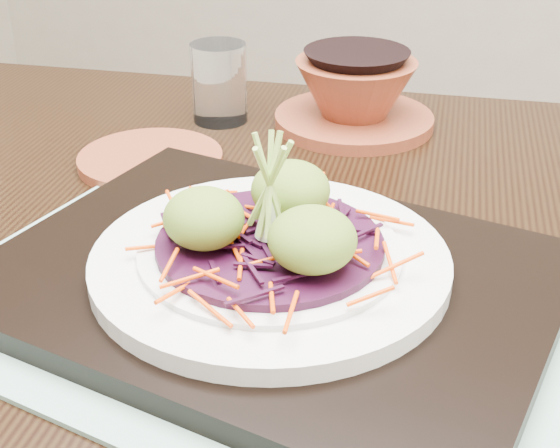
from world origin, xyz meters
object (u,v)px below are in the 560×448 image
at_px(white_plate, 270,259).
at_px(terracotta_bowl_set, 355,97).
at_px(terracotta_side_plate, 150,159).
at_px(water_glass, 219,83).
at_px(dining_table, 328,351).
at_px(serving_tray, 270,280).

distance_m(white_plate, terracotta_bowl_set, 0.36).
xyz_separation_m(white_plate, terracotta_side_plate, (-0.21, 0.18, -0.03)).
xyz_separation_m(white_plate, water_glass, (-0.20, 0.32, 0.01)).
distance_m(dining_table, water_glass, 0.36).
distance_m(white_plate, terracotta_side_plate, 0.28).
relative_size(serving_tray, water_glass, 4.52).
bearing_deg(serving_tray, terracotta_side_plate, 146.30).
distance_m(dining_table, serving_tray, 0.14).
height_order(dining_table, terracotta_side_plate, terracotta_side_plate).
bearing_deg(water_glass, dining_table, -47.83).
bearing_deg(dining_table, white_plate, -115.93).
bearing_deg(dining_table, water_glass, 123.08).
relative_size(serving_tray, terracotta_bowl_set, 1.92).
relative_size(serving_tray, white_plate, 1.54).
bearing_deg(terracotta_bowl_set, terracotta_side_plate, -132.10).
xyz_separation_m(water_glass, terracotta_bowl_set, (0.15, 0.04, -0.01)).
xyz_separation_m(white_plate, terracotta_bowl_set, (-0.04, 0.36, 0.00)).
distance_m(terracotta_side_plate, water_glass, 0.15).
relative_size(white_plate, terracotta_bowl_set, 1.25).
xyz_separation_m(dining_table, terracotta_side_plate, (-0.23, 0.10, 0.11)).
bearing_deg(terracotta_bowl_set, dining_table, -76.56).
bearing_deg(white_plate, terracotta_side_plate, 139.28).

